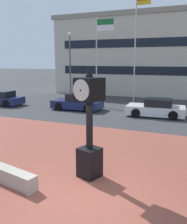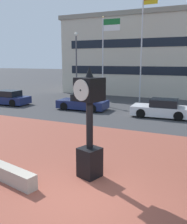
{
  "view_description": "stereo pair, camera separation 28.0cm",
  "coord_description": "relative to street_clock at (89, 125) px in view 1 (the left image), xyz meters",
  "views": [
    {
      "loc": [
        2.93,
        -6.09,
        3.91
      ],
      "look_at": [
        -0.12,
        1.2,
        2.3
      ],
      "focal_mm": 40.29,
      "sensor_mm": 36.0,
      "label": 1
    },
    {
      "loc": [
        3.18,
        -5.98,
        3.91
      ],
      "look_at": [
        -0.12,
        1.2,
        2.3
      ],
      "focal_mm": 40.29,
      "sensor_mm": 36.0,
      "label": 2
    }
  ],
  "objects": [
    {
      "name": "car_street_near",
      "position": [
        -5.75,
        10.78,
        -1.25
      ],
      "size": [
        4.09,
        2.04,
        1.28
      ],
      "rotation": [
        0.0,
        0.0,
        1.61
      ],
      "color": "navy",
      "rests_on": "ground"
    },
    {
      "name": "street_clock",
      "position": [
        0.0,
        0.0,
        0.0
      ],
      "size": [
        0.95,
        0.98,
        3.76
      ],
      "rotation": [
        0.0,
        0.0,
        -0.32
      ],
      "color": "black",
      "rests_on": "ground"
    },
    {
      "name": "ground_plane",
      "position": [
        0.31,
        -1.29,
        -1.82
      ],
      "size": [
        200.0,
        200.0,
        0.0
      ],
      "primitive_type": "plane",
      "color": "#38383A"
    },
    {
      "name": "planter_wall",
      "position": [
        -2.66,
        -1.36,
        -1.57
      ],
      "size": [
        3.21,
        1.07,
        0.5
      ],
      "primitive_type": "cube",
      "rotation": [
        0.0,
        0.0,
        -0.21
      ],
      "color": "#ADA393",
      "rests_on": "ground"
    },
    {
      "name": "car_street_distant",
      "position": [
        -13.14,
        10.1,
        -1.25
      ],
      "size": [
        4.17,
        1.99,
        1.28
      ],
      "rotation": [
        0.0,
        0.0,
        1.62
      ],
      "color": "navy",
      "rests_on": "ground"
    },
    {
      "name": "flagpole_secondary",
      "position": [
        -2.41,
        16.39,
        3.68
      ],
      "size": [
        1.36,
        0.14,
        9.83
      ],
      "color": "silver",
      "rests_on": "ground"
    },
    {
      "name": "street_lamp_post",
      "position": [
        -8.58,
        14.92,
        2.22
      ],
      "size": [
        0.36,
        0.36,
        6.6
      ],
      "color": "#4C4C51",
      "rests_on": "ground"
    },
    {
      "name": "civic_building",
      "position": [
        0.9,
        25.76,
        2.78
      ],
      "size": [
        28.65,
        12.52,
        9.17
      ],
      "color": "beige",
      "rests_on": "ground"
    },
    {
      "name": "plaza_brick_paving",
      "position": [
        0.31,
        0.49,
        -1.81
      ],
      "size": [
        44.0,
        11.56,
        0.01
      ],
      "primitive_type": "cube",
      "color": "brown",
      "rests_on": "ground"
    },
    {
      "name": "flagpole_primary",
      "position": [
        -6.13,
        16.39,
        3.16
      ],
      "size": [
        1.81,
        0.14,
        8.14
      ],
      "color": "silver",
      "rests_on": "ground"
    },
    {
      "name": "car_street_far",
      "position": [
        0.57,
        10.63,
        -1.25
      ],
      "size": [
        4.13,
        2.12,
        1.28
      ],
      "rotation": [
        0.0,
        0.0,
        1.63
      ],
      "color": "silver",
      "rests_on": "ground"
    }
  ]
}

